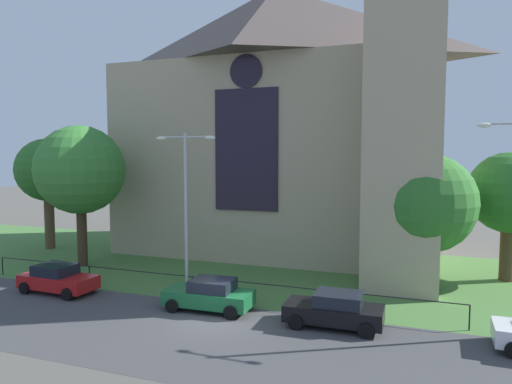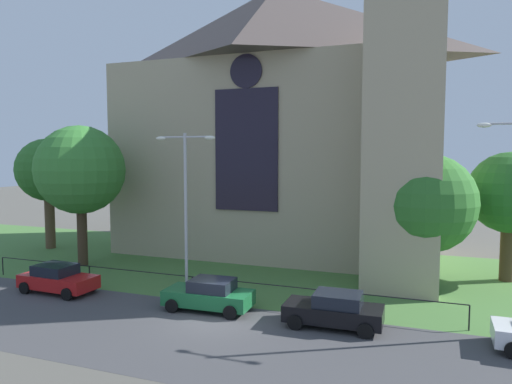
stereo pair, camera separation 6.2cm
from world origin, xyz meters
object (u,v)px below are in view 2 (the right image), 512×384
at_px(tree_left_near, 80,170).
at_px(streetlamp_near, 186,194).
at_px(tree_right_near, 426,204).
at_px(parked_car_green, 209,295).
at_px(tree_right_far, 510,194).
at_px(parked_car_black, 334,310).
at_px(parked_car_red, 58,279).
at_px(church_building, 282,116).
at_px(tree_left_far, 48,171).

distance_m(tree_left_near, streetlamp_near, 10.79).
height_order(tree_right_near, parked_car_green, tree_right_near).
xyz_separation_m(tree_right_far, parked_car_black, (-8.05, -10.89, -4.41)).
distance_m(streetlamp_near, parked_car_red, 8.53).
xyz_separation_m(parked_car_green, parked_car_black, (6.04, -0.11, 0.00)).
distance_m(tree_left_near, parked_car_black, 19.61).
height_order(church_building, tree_left_near, church_building).
relative_size(church_building, streetlamp_near, 3.06).
relative_size(tree_left_near, tree_left_far, 1.08).
distance_m(tree_right_near, tree_right_far, 5.72).
relative_size(tree_left_near, tree_right_far, 1.23).
height_order(tree_right_far, parked_car_black, tree_right_far).
distance_m(tree_right_near, streetlamp_near, 12.99).
distance_m(tree_left_far, streetlamp_near, 18.08).
height_order(tree_left_near, parked_car_green, tree_left_near).
height_order(streetlamp_near, parked_car_black, streetlamp_near).
distance_m(tree_right_near, parked_car_red, 20.39).
height_order(tree_left_near, parked_car_black, tree_left_near).
bearing_deg(parked_car_green, tree_right_near, -144.72).
bearing_deg(parked_car_black, streetlamp_near, -11.54).
xyz_separation_m(church_building, parked_car_green, (0.90, -14.48, -9.53)).
bearing_deg(tree_left_near, parked_car_black, -16.56).
relative_size(parked_car_green, parked_car_black, 1.01).
bearing_deg(church_building, tree_right_near, -34.43).
distance_m(parked_car_red, parked_car_green, 8.94).
bearing_deg(streetlamp_near, tree_left_far, 154.95).
relative_size(tree_right_near, parked_car_green, 1.76).
xyz_separation_m(tree_left_far, streetlamp_near, (16.37, -7.65, -0.72)).
xyz_separation_m(parked_car_red, parked_car_black, (14.98, 0.15, 0.00)).
height_order(tree_right_near, streetlamp_near, streetlamp_near).
bearing_deg(tree_right_near, parked_car_red, -157.78).
distance_m(church_building, parked_car_red, 19.30).
xyz_separation_m(tree_right_near, tree_left_near, (-21.53, -2.05, 1.61)).
relative_size(church_building, tree_right_far, 3.43).
distance_m(tree_right_near, tree_left_near, 21.69).
bearing_deg(church_building, tree_left_near, -140.17).
bearing_deg(church_building, parked_car_red, -118.61).
relative_size(tree_left_near, parked_car_black, 2.20).
relative_size(church_building, tree_left_near, 2.79).
relative_size(tree_right_far, tree_left_far, 0.88).
distance_m(tree_left_far, parked_car_green, 21.11).
xyz_separation_m(tree_left_near, streetlamp_near, (10.01, -3.91, -0.98)).
bearing_deg(parked_car_green, church_building, -88.52).
height_order(tree_right_near, tree_left_near, tree_left_near).
height_order(tree_right_far, parked_car_red, tree_right_far).
relative_size(tree_right_near, parked_car_red, 1.75).
relative_size(tree_right_near, tree_right_far, 0.99).
distance_m(tree_right_near, parked_car_green, 12.69).
height_order(tree_left_near, tree_right_far, tree_left_near).
relative_size(church_building, parked_car_red, 6.10).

